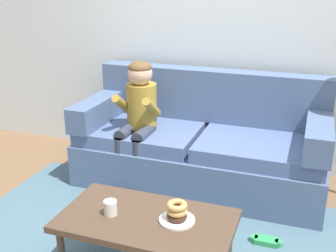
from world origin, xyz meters
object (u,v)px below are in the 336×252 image
object	(u,v)px
coffee_table	(147,224)
person_child	(138,112)
couch	(201,146)
toy_controller	(266,242)
mug	(110,208)
donut	(177,216)

from	to	relation	value
coffee_table	person_child	xyz separation A→B (m)	(-0.55, 1.16, 0.29)
couch	person_child	bearing A→B (deg)	-157.60
couch	toy_controller	world-z (taller)	couch
coffee_table	mug	world-z (taller)	mug
donut	mug	world-z (taller)	mug
couch	person_child	world-z (taller)	person_child
couch	mug	bearing A→B (deg)	-97.12
mug	couch	bearing A→B (deg)	82.88
donut	mug	distance (m)	0.40
person_child	donut	xyz separation A→B (m)	(0.73, -1.13, -0.21)
couch	mug	distance (m)	1.42
couch	coffee_table	world-z (taller)	couch
person_child	couch	bearing A→B (deg)	22.40
mug	toy_controller	distance (m)	1.16
coffee_table	toy_controller	size ratio (longest dim) A/B	4.55
mug	toy_controller	size ratio (longest dim) A/B	0.40
donut	mug	size ratio (longest dim) A/B	1.33
couch	donut	world-z (taller)	couch
couch	coffee_table	distance (m)	1.37
couch	mug	size ratio (longest dim) A/B	23.54
toy_controller	mug	bearing A→B (deg)	-125.38
couch	coffee_table	size ratio (longest dim) A/B	2.06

